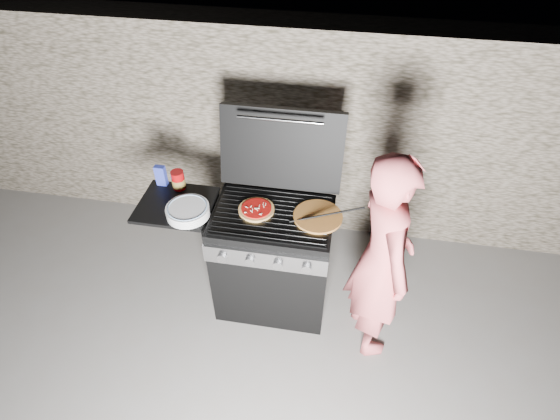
% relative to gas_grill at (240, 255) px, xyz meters
% --- Properties ---
extents(ground, '(50.00, 50.00, 0.00)m').
position_rel_gas_grill_xyz_m(ground, '(0.25, 0.00, -0.46)').
color(ground, '#605B56').
extents(stone_wall, '(8.00, 0.35, 1.80)m').
position_rel_gas_grill_xyz_m(stone_wall, '(0.25, 1.05, 0.44)').
color(stone_wall, gray).
rests_on(stone_wall, ground).
extents(gas_grill, '(1.34, 0.79, 0.91)m').
position_rel_gas_grill_xyz_m(gas_grill, '(0.00, 0.00, 0.00)').
color(gas_grill, black).
rests_on(gas_grill, ground).
extents(pizza_topped, '(0.28, 0.28, 0.03)m').
position_rel_gas_grill_xyz_m(pizza_topped, '(0.14, 0.01, 0.47)').
color(pizza_topped, tan).
rests_on(pizza_topped, gas_grill).
extents(pizza_plain, '(0.33, 0.33, 0.02)m').
position_rel_gas_grill_xyz_m(pizza_plain, '(0.55, 0.01, 0.46)').
color(pizza_plain, gold).
rests_on(pizza_plain, gas_grill).
extents(sauce_jar, '(0.10, 0.10, 0.14)m').
position_rel_gas_grill_xyz_m(sauce_jar, '(-0.45, 0.16, 0.52)').
color(sauce_jar, maroon).
rests_on(sauce_jar, gas_grill).
extents(blue_carton, '(0.07, 0.04, 0.16)m').
position_rel_gas_grill_xyz_m(blue_carton, '(-0.58, 0.18, 0.53)').
color(blue_carton, '#253196').
rests_on(blue_carton, gas_grill).
extents(plate_stack, '(0.37, 0.37, 0.07)m').
position_rel_gas_grill_xyz_m(plate_stack, '(-0.30, -0.09, 0.48)').
color(plate_stack, silver).
rests_on(plate_stack, gas_grill).
extents(person, '(0.55, 0.67, 1.59)m').
position_rel_gas_grill_xyz_m(person, '(0.97, -0.18, 0.34)').
color(person, '#D1575B').
rests_on(person, ground).
extents(tongs, '(0.47, 0.14, 0.10)m').
position_rel_gas_grill_xyz_m(tongs, '(0.61, 0.00, 0.50)').
color(tongs, black).
rests_on(tongs, gas_grill).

